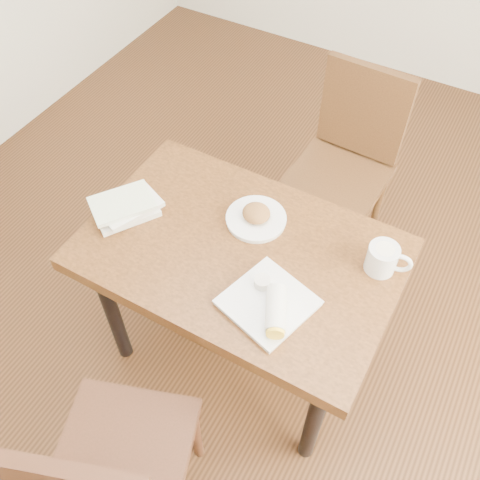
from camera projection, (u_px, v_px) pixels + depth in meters
The scene contains 9 objects.
ground at pixel (240, 350), 2.45m from camera, with size 4.00×5.00×0.01m, color #472814.
room_walls at pixel (240, 3), 1.18m from camera, with size 4.02×5.02×2.80m.
table at pixel (240, 265), 1.94m from camera, with size 1.10×0.72×0.75m.
chair_near at pixel (111, 472), 1.59m from camera, with size 0.54×0.54×0.95m.
chair_far at pixel (347, 155), 2.47m from camera, with size 0.44×0.44×0.95m.
plate_scone at pixel (256, 217), 1.93m from camera, with size 0.22×0.22×0.07m.
coffee_mug at pixel (383, 258), 1.77m from camera, with size 0.15×0.10×0.10m.
plate_burrito at pixel (270, 305), 1.69m from camera, with size 0.32×0.32×0.09m.
book_stack at pixel (126, 207), 1.95m from camera, with size 0.26×0.28×0.06m.
Camera 1 is at (0.56, -1.00, 2.22)m, focal length 40.00 mm.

